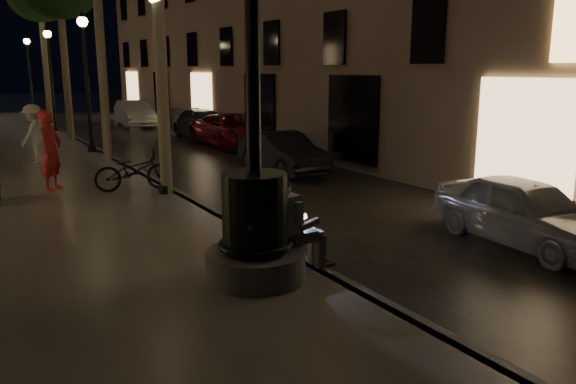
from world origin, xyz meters
TOP-DOWN VIEW (x-y plane):
  - ground at (0.00, 15.00)m, footprint 120.00×120.00m
  - cobble_lane at (3.00, 15.00)m, footprint 6.00×45.00m
  - curb_strip at (0.00, 15.00)m, footprint 0.25×45.00m
  - fountain_lamppost at (-1.00, 2.00)m, footprint 1.40×1.40m
  - seated_man_laptop at (-0.39, 2.00)m, footprint 1.02×0.35m
  - lamp_curb_a at (-0.30, 8.00)m, footprint 0.36×0.36m
  - lamp_curb_b at (-0.30, 16.00)m, footprint 0.36×0.36m
  - lamp_curb_c at (-0.30, 24.00)m, footprint 0.36×0.36m
  - lamp_curb_d at (-0.30, 32.00)m, footprint 0.36×0.36m
  - car_front at (4.11, 1.50)m, footprint 1.74×3.70m
  - car_second at (4.00, 9.87)m, footprint 1.34×3.74m
  - car_third at (5.20, 15.92)m, footprint 2.19×4.74m
  - car_rear at (5.20, 19.00)m, footprint 1.91×4.48m
  - car_fifth at (4.00, 25.77)m, footprint 1.85×4.42m
  - pedestrian_red at (-2.49, 9.75)m, footprint 0.79×0.84m
  - pedestrian_white at (-2.33, 14.29)m, footprint 1.27×1.33m
  - bicycle at (-0.82, 8.69)m, footprint 1.92×0.91m

SIDE VIEW (x-z plane):
  - ground at x=0.00m, z-range 0.00..0.00m
  - cobble_lane at x=3.00m, z-range 0.00..0.02m
  - curb_strip at x=0.00m, z-range 0.00..0.20m
  - car_front at x=4.11m, z-range 0.00..1.22m
  - car_second at x=4.00m, z-range 0.00..1.23m
  - car_rear at x=5.20m, z-range 0.00..1.29m
  - car_third at x=5.20m, z-range 0.00..1.32m
  - bicycle at x=-0.82m, z-range 0.20..1.17m
  - car_fifth at x=4.00m, z-range 0.00..1.42m
  - seated_man_laptop at x=-0.39m, z-range 0.23..1.63m
  - pedestrian_white at x=-2.33m, z-range 0.20..2.02m
  - pedestrian_red at x=-2.49m, z-range 0.20..2.14m
  - fountain_lamppost at x=-1.00m, z-range -1.39..3.81m
  - lamp_curb_a at x=-0.30m, z-range 0.83..5.64m
  - lamp_curb_b at x=-0.30m, z-range 0.83..5.64m
  - lamp_curb_c at x=-0.30m, z-range 0.83..5.64m
  - lamp_curb_d at x=-0.30m, z-range 0.83..5.64m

